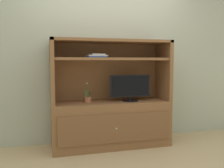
{
  "coord_description": "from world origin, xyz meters",
  "views": [
    {
      "loc": [
        -0.89,
        -2.92,
        1.2
      ],
      "look_at": [
        0.0,
        0.35,
        0.89
      ],
      "focal_mm": 39.4,
      "sensor_mm": 36.0,
      "label": 1
    }
  ],
  "objects_px": {
    "potted_plant": "(88,99)",
    "magazine_stack": "(96,56)",
    "tv_monitor": "(130,88)",
    "media_console": "(111,112)"
  },
  "relations": [
    {
      "from": "magazine_stack",
      "to": "tv_monitor",
      "type": "bearing_deg",
      "value": -4.35
    },
    {
      "from": "media_console",
      "to": "potted_plant",
      "type": "bearing_deg",
      "value": 178.49
    },
    {
      "from": "media_console",
      "to": "tv_monitor",
      "type": "height_order",
      "value": "media_console"
    },
    {
      "from": "tv_monitor",
      "to": "magazine_stack",
      "type": "xyz_separation_m",
      "value": [
        -0.49,
        0.04,
        0.44
      ]
    },
    {
      "from": "tv_monitor",
      "to": "potted_plant",
      "type": "distance_m",
      "value": 0.62
    },
    {
      "from": "tv_monitor",
      "to": "magazine_stack",
      "type": "distance_m",
      "value": 0.66
    },
    {
      "from": "media_console",
      "to": "potted_plant",
      "type": "xyz_separation_m",
      "value": [
        -0.33,
        0.01,
        0.2
      ]
    },
    {
      "from": "media_console",
      "to": "potted_plant",
      "type": "height_order",
      "value": "media_console"
    },
    {
      "from": "media_console",
      "to": "tv_monitor",
      "type": "relative_size",
      "value": 2.8
    },
    {
      "from": "potted_plant",
      "to": "magazine_stack",
      "type": "height_order",
      "value": "magazine_stack"
    }
  ]
}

